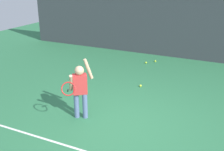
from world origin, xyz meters
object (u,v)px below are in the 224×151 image
(tennis_player, at_px, (80,88))
(tennis_ball_0, at_px, (155,61))
(tennis_ball_7, at_px, (146,63))
(tennis_ball_8, at_px, (140,86))

(tennis_player, height_order, tennis_ball_0, tennis_player)
(tennis_ball_7, xyz_separation_m, tennis_ball_8, (0.56, -2.09, 0.00))
(tennis_ball_0, distance_m, tennis_ball_8, 2.42)
(tennis_player, bearing_deg, tennis_ball_7, 51.18)
(tennis_ball_7, distance_m, tennis_ball_8, 2.17)
(tennis_ball_0, xyz_separation_m, tennis_ball_7, (-0.25, -0.31, 0.00))
(tennis_player, height_order, tennis_ball_7, tennis_player)
(tennis_ball_0, bearing_deg, tennis_ball_7, -128.63)
(tennis_player, relative_size, tennis_ball_8, 20.46)
(tennis_ball_0, height_order, tennis_ball_7, same)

